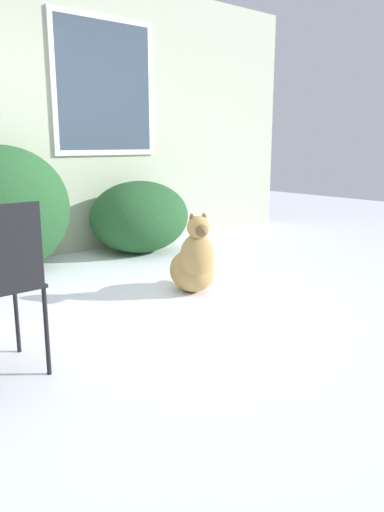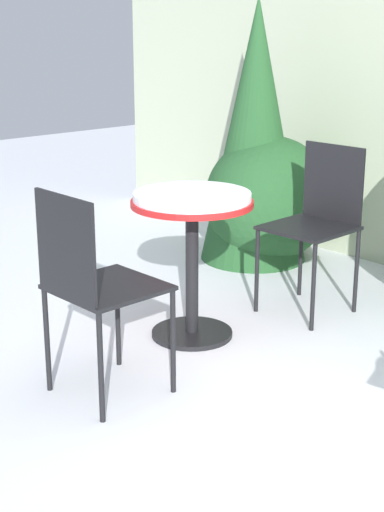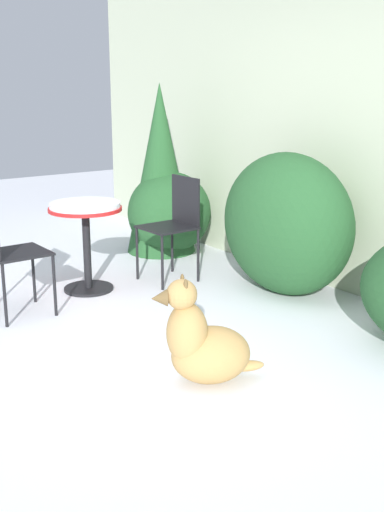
{
  "view_description": "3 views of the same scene",
  "coord_description": "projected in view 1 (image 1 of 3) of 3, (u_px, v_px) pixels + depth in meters",
  "views": [
    {
      "loc": [
        -1.83,
        -2.88,
        1.21
      ],
      "look_at": [
        0.77,
        0.19,
        0.3
      ],
      "focal_mm": 35.0,
      "sensor_mm": 36.0,
      "label": 1
    },
    {
      "loc": [
        1.59,
        -2.16,
        1.62
      ],
      "look_at": [
        -1.25,
        0.39,
        0.44
      ],
      "focal_mm": 55.0,
      "sensor_mm": 36.0,
      "label": 2
    },
    {
      "loc": [
        3.58,
        -1.97,
        1.76
      ],
      "look_at": [
        0.0,
        0.6,
        0.55
      ],
      "focal_mm": 45.0,
      "sensor_mm": 36.0,
      "label": 3
    }
  ],
  "objects": [
    {
      "name": "shrub_middle",
      "position": [
        2.0,
        211.0,
        4.58
      ],
      "size": [
        1.29,
        0.84,
        1.2
      ],
      "color": "#235128",
      "rests_on": "ground_plane"
    },
    {
      "name": "shrub_right",
      "position": [
        140.0,
        217.0,
        5.57
      ],
      "size": [
        1.15,
        0.98,
        0.8
      ],
      "color": "#235128",
      "rests_on": "ground_plane"
    },
    {
      "name": "dog",
      "position": [
        194.0,
        264.0,
        4.08
      ],
      "size": [
        0.53,
        0.67,
        0.67
      ],
      "rotation": [
        0.0,
        0.0,
        -0.41
      ],
      "color": "tan",
      "rests_on": "ground_plane"
    },
    {
      "name": "ground_plane",
      "position": [
        127.0,
        316.0,
        3.56
      ],
      "size": [
        16.0,
        16.0,
        0.0
      ],
      "primitive_type": "plane",
      "color": "white"
    },
    {
      "name": "house_wall",
      "position": [
        6.0,
        113.0,
        4.9
      ],
      "size": [
        8.0,
        0.1,
        2.96
      ],
      "color": "#B2BC9E",
      "rests_on": "ground_plane"
    }
  ]
}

